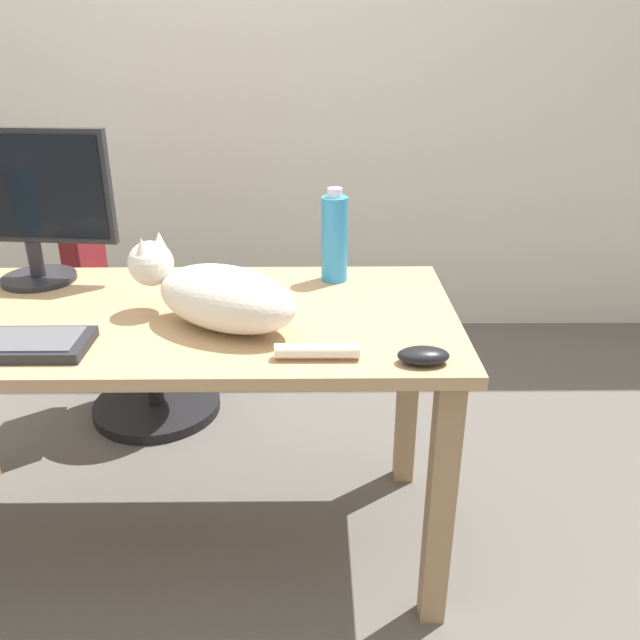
{
  "coord_description": "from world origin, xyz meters",
  "views": [
    {
      "loc": [
        0.39,
        -1.49,
        1.35
      ],
      "look_at": [
        0.41,
        -0.19,
        0.78
      ],
      "focal_mm": 36.61,
      "sensor_mm": 36.0,
      "label": 1
    }
  ],
  "objects_px": {
    "monitor": "(25,201)",
    "computer_mouse": "(423,356)",
    "office_chair": "(133,318)",
    "water_bottle": "(334,238)",
    "cat": "(218,294)"
  },
  "relations": [
    {
      "from": "office_chair",
      "to": "computer_mouse",
      "type": "bearing_deg",
      "value": -47.7
    },
    {
      "from": "monitor",
      "to": "water_bottle",
      "type": "relative_size",
      "value": 1.86
    },
    {
      "from": "office_chair",
      "to": "water_bottle",
      "type": "distance_m",
      "value": 0.97
    },
    {
      "from": "water_bottle",
      "to": "office_chair",
      "type": "bearing_deg",
      "value": 146.69
    },
    {
      "from": "cat",
      "to": "water_bottle",
      "type": "xyz_separation_m",
      "value": [
        0.28,
        0.31,
        0.04
      ]
    },
    {
      "from": "water_bottle",
      "to": "monitor",
      "type": "bearing_deg",
      "value": -179.9
    },
    {
      "from": "monitor",
      "to": "cat",
      "type": "xyz_separation_m",
      "value": [
        0.54,
        -0.31,
        -0.15
      ]
    },
    {
      "from": "office_chair",
      "to": "water_bottle",
      "type": "bearing_deg",
      "value": -33.31
    },
    {
      "from": "office_chair",
      "to": "monitor",
      "type": "relative_size",
      "value": 1.91
    },
    {
      "from": "office_chair",
      "to": "cat",
      "type": "height_order",
      "value": "office_chair"
    },
    {
      "from": "monitor",
      "to": "computer_mouse",
      "type": "height_order",
      "value": "monitor"
    },
    {
      "from": "computer_mouse",
      "to": "water_bottle",
      "type": "height_order",
      "value": "water_bottle"
    },
    {
      "from": "computer_mouse",
      "to": "water_bottle",
      "type": "bearing_deg",
      "value": 108.68
    },
    {
      "from": "monitor",
      "to": "cat",
      "type": "height_order",
      "value": "monitor"
    },
    {
      "from": "office_chair",
      "to": "monitor",
      "type": "distance_m",
      "value": 0.73
    }
  ]
}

